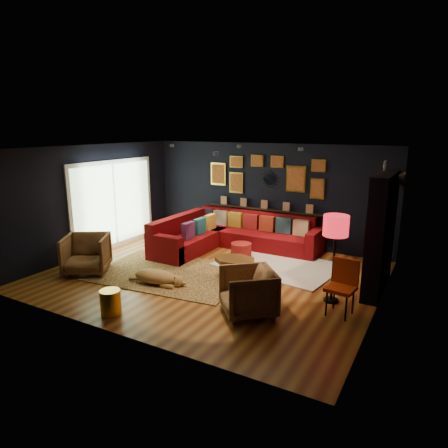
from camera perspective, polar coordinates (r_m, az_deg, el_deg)
The scene contains 20 objects.
floor at distance 8.35m, azimuth -1.83°, elevation -7.32°, with size 6.50×6.50×0.00m, color #9A6424.
room_walls at distance 7.92m, azimuth -1.92°, elevation 3.50°, with size 6.50×6.50×6.50m.
sectional at distance 10.03m, azimuth 0.49°, elevation -1.74°, with size 3.41×2.69×0.86m.
ledge at distance 10.39m, azimuth 5.79°, elevation 2.12°, with size 3.20×0.12×0.04m, color black.
gallery_wall at distance 10.29m, azimuth 5.93°, elevation 7.01°, with size 3.15×0.04×1.02m.
sunburst_mirror at distance 10.26m, azimuth 6.50°, elevation 6.37°, with size 0.47×0.16×0.47m.
fireplace at distance 7.87m, azimuth 21.41°, elevation -1.78°, with size 0.31×1.60×2.20m.
deer_head at distance 8.17m, azimuth 22.88°, elevation 6.00°, with size 0.50×0.28×0.45m.
sliding_door at distance 10.44m, azimuth -15.42°, elevation 2.76°, with size 0.06×2.80×2.20m.
ceiling_spots at distance 8.50m, azimuth 0.87°, elevation 10.77°, with size 3.30×2.50×0.06m.
shag_rug at distance 8.96m, azimuth 7.77°, elevation -5.84°, with size 2.49×1.81×0.03m, color white.
leopard_rug at distance 8.52m, azimuth -7.61°, elevation -6.93°, with size 3.05×2.18×0.02m, color #DEA75B.
coffee_table at distance 7.96m, azimuth 1.59°, elevation -5.52°, with size 0.92×0.74×0.43m.
pouf at distance 9.37m, azimuth 2.46°, elevation -3.70°, with size 0.48×0.48×0.32m, color maroon.
armchair_left at distance 8.83m, azimuth -19.08°, elevation -3.84°, with size 0.87×0.81×0.89m, color #B77943.
armchair_right at distance 6.58m, azimuth 3.44°, elevation -9.34°, with size 0.82×0.77×0.84m, color #B77943.
gold_stool at distance 6.89m, azimuth -15.90°, elevation -10.71°, with size 0.33×0.33×0.42m, color gold.
orange_chair at distance 6.83m, azimuth 16.62°, elevation -7.97°, with size 0.48×0.48×0.92m.
floor_lamp at distance 7.00m, azimuth 15.67°, elevation -0.79°, with size 0.43×0.43×1.56m.
dog at distance 7.93m, azimuth -9.77°, elevation -7.05°, with size 1.23×0.60×0.39m, color #BB864A, non-canonical shape.
Camera 1 is at (4.05, -6.66, 3.00)m, focal length 32.00 mm.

